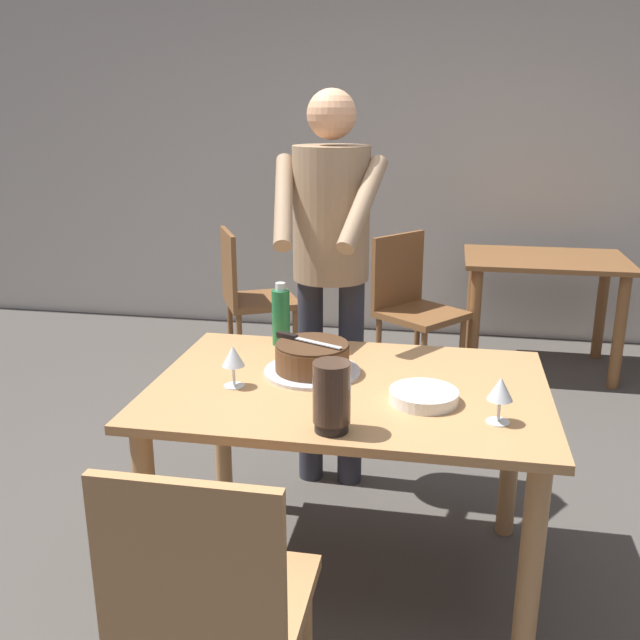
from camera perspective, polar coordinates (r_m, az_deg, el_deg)
ground_plane at (r=2.75m, az=2.18°, el=-19.84°), size 14.00×14.00×0.00m
back_wall at (r=5.23m, az=7.35°, el=13.59°), size 10.00×0.12×2.70m
main_dining_table at (r=2.43m, az=2.35°, el=-7.88°), size 1.33×0.90×0.75m
cake_on_platter at (r=2.46m, az=-0.64°, el=-3.20°), size 0.34×0.34×0.11m
cake_knife at (r=2.48m, az=-1.99°, el=-1.47°), size 0.25×0.13×0.02m
plate_stack at (r=2.26m, az=8.42°, el=-6.15°), size 0.22×0.22×0.04m
wine_glass_near at (r=2.34m, az=-7.08°, el=-3.05°), size 0.08×0.08×0.14m
wine_glass_far at (r=2.13m, az=14.46°, el=-5.57°), size 0.08×0.08×0.14m
water_bottle at (r=2.74m, az=-3.20°, el=0.30°), size 0.07×0.07×0.25m
hurricane_lamp at (r=2.01m, az=0.93°, el=-6.22°), size 0.11×0.11×0.21m
person_cutting_cake at (r=2.94m, az=0.88°, el=5.72°), size 0.47×0.55×1.72m
chair_near_side at (r=1.86m, az=-8.87°, el=-21.84°), size 0.44×0.44×0.90m
background_table at (r=4.68m, az=17.72°, el=2.94°), size 1.00×0.70×0.74m
background_chair_0 at (r=4.57m, az=-5.76°, el=2.23°), size 0.59×0.59×0.90m
background_chair_2 at (r=4.36m, az=7.52°, el=1.43°), size 0.62×0.62×0.90m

